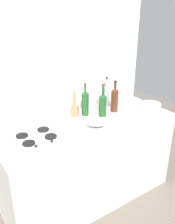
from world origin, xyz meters
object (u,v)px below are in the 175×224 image
wine_bottle_mid_left (106,95)px  utensil_crock (75,110)px  stovetop_hob (36,138)px  wine_bottle_mid_right (115,99)px  condiment_jar_front (102,106)px  wine_bottle_rightmost (85,103)px  mixing_bowl (96,124)px  butter_dish (122,120)px  plate_stack (151,107)px  wine_bottle_leftmost (103,104)px

wine_bottle_mid_left → utensil_crock: wine_bottle_mid_left is taller
stovetop_hob → wine_bottle_mid_left: wine_bottle_mid_left is taller
wine_bottle_mid_right → condiment_jar_front: wine_bottle_mid_right is taller
stovetop_hob → wine_bottle_rightmost: size_ratio=1.15×
mixing_bowl → butter_dish: bearing=-11.3°
condiment_jar_front → wine_bottle_mid_left: bearing=34.2°
mixing_bowl → condiment_jar_front: bearing=45.9°
stovetop_hob → utensil_crock: utensil_crock is taller
plate_stack → wine_bottle_mid_right: size_ratio=0.64×
stovetop_hob → utensil_crock: (0.53, 0.22, 0.05)m
stovetop_hob → plate_stack: (1.27, -0.14, 0.03)m
stovetop_hob → utensil_crock: bearing=22.6°
butter_dish → wine_bottle_mid_left: bearing=72.0°
plate_stack → utensil_crock: (-0.74, 0.35, 0.02)m
wine_bottle_mid_right → wine_bottle_rightmost: wine_bottle_rightmost is taller
wine_bottle_mid_right → butter_dish: size_ratio=2.54×
stovetop_hob → wine_bottle_mid_right: size_ratio=1.17×
wine_bottle_leftmost → condiment_jar_front: size_ratio=4.37×
wine_bottle_leftmost → wine_bottle_rightmost: (-0.14, 0.12, 0.01)m
utensil_crock → condiment_jar_front: 0.33m
stovetop_hob → wine_bottle_rightmost: (0.63, 0.18, 0.12)m
wine_bottle_leftmost → wine_bottle_mid_right: bearing=8.3°
wine_bottle_mid_right → utensil_crock: 0.44m
plate_stack → mixing_bowl: bearing=179.3°
stovetop_hob → butter_dish: bearing=-12.4°
wine_bottle_leftmost → mixing_bowl: bearing=-139.1°
wine_bottle_mid_right → condiment_jar_front: 0.17m
wine_bottle_mid_right → butter_dish: wine_bottle_mid_right is taller
plate_stack → wine_bottle_mid_right: bearing=146.5°
plate_stack → condiment_jar_front: plate_stack is taller
butter_dish → wine_bottle_mid_right: bearing=66.3°
mixing_bowl → wine_bottle_mid_left: bearing=43.1°
wine_bottle_mid_left → wine_bottle_mid_right: bearing=-99.1°
mixing_bowl → utensil_crock: 0.35m
wine_bottle_mid_right → wine_bottle_leftmost: bearing=-171.7°
butter_dish → stovetop_hob: bearing=167.6°
plate_stack → butter_dish: plate_stack is taller
wine_bottle_leftmost → condiment_jar_front: bearing=54.7°
wine_bottle_mid_right → utensil_crock: wine_bottle_mid_right is taller
mixing_bowl → butter_dish: 0.28m
butter_dish → condiment_jar_front: 0.37m
stovetop_hob → butter_dish: size_ratio=2.96×
plate_stack → wine_bottle_leftmost: wine_bottle_leftmost is taller
wine_bottle_rightmost → plate_stack: bearing=-25.9°
wine_bottle_mid_left → wine_bottle_rightmost: bearing=-165.6°
plate_stack → wine_bottle_mid_right: (-0.33, 0.22, 0.09)m
utensil_crock → wine_bottle_mid_left: bearing=6.0°
wine_bottle_rightmost → utensil_crock: bearing=157.9°
wine_bottle_mid_left → wine_bottle_mid_right: wine_bottle_mid_right is taller
wine_bottle_mid_right → wine_bottle_rightmost: size_ratio=0.98×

